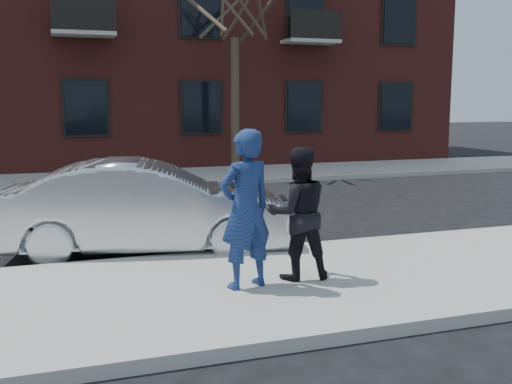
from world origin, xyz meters
name	(u,v)px	position (x,y,z in m)	size (l,w,h in m)	color
ground	(145,301)	(0.00, 0.00, 0.00)	(100.00, 100.00, 0.00)	black
near_sidewalk	(148,301)	(0.00, -0.25, 0.07)	(50.00, 3.50, 0.15)	#989690
near_curb	(129,263)	(0.00, 1.55, 0.07)	(50.00, 0.10, 0.15)	#999691
far_sidewalk	(89,180)	(0.00, 11.25, 0.07)	(50.00, 3.50, 0.15)	#989690
far_curb	(93,189)	(0.00, 9.45, 0.07)	(50.00, 0.10, 0.15)	#999691
apartment_building	(124,6)	(2.00, 18.00, 6.16)	(24.30, 10.30, 12.30)	maroon
silver_sedan	(147,208)	(0.40, 2.30, 0.75)	(1.58, 4.54, 1.49)	#B7BABF
man_hoodie	(246,209)	(1.20, -0.31, 1.12)	(0.81, 0.64, 1.95)	navy
man_peacoat	(298,213)	(1.95, -0.17, 1.00)	(0.89, 0.73, 1.70)	black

